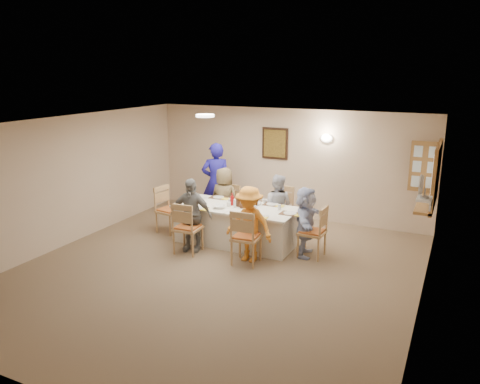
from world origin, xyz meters
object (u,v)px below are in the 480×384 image
at_px(chair_back_right, 279,212).
at_px(desk_fan, 423,189).
at_px(chair_left_end, 169,210).
at_px(diner_front_left, 191,215).
at_px(diner_right_end, 305,222).
at_px(diner_front_right, 249,224).
at_px(chair_front_right, 246,236).
at_px(dining_table, 236,225).
at_px(diner_back_left, 224,199).
at_px(chair_right_end, 312,231).
at_px(serving_hatch, 436,176).
at_px(chair_back_left, 227,207).
at_px(chair_front_left, 188,227).
at_px(diner_back_right, 277,206).
at_px(condiment_ketchup, 232,199).
at_px(caregiver, 216,182).

bearing_deg(chair_back_right, desk_fan, -15.81).
xyz_separation_m(chair_back_right, chair_left_end, (-2.15, -0.80, -0.02)).
bearing_deg(diner_front_left, diner_right_end, 8.89).
distance_m(desk_fan, diner_right_end, 2.18).
bearing_deg(desk_fan, diner_front_right, -172.47).
bearing_deg(chair_front_right, dining_table, -57.64).
bearing_deg(diner_back_left, chair_right_end, 164.86).
distance_m(serving_hatch, desk_fan, 1.36).
bearing_deg(chair_back_left, desk_fan, -5.15).
height_order(diner_back_left, diner_front_left, diner_front_left).
relative_size(chair_back_left, chair_front_right, 0.92).
xyz_separation_m(chair_right_end, diner_front_right, (-0.95, -0.68, 0.20)).
height_order(serving_hatch, chair_back_right, serving_hatch).
relative_size(dining_table, diner_front_left, 1.71).
bearing_deg(chair_back_left, diner_front_right, -40.48).
bearing_deg(chair_front_left, dining_table, -130.29).
xyz_separation_m(diner_front_right, diner_right_end, (0.82, 0.68, -0.04)).
bearing_deg(diner_back_right, chair_left_end, 14.80).
relative_size(chair_front_left, chair_left_end, 1.01).
height_order(chair_back_left, chair_front_left, chair_front_left).
bearing_deg(condiment_ketchup, chair_right_end, -1.80).
height_order(desk_fan, dining_table, desk_fan).
relative_size(desk_fan, condiment_ketchup, 1.25).
distance_m(serving_hatch, caregiver, 4.58).
bearing_deg(serving_hatch, chair_front_left, -155.80).
xyz_separation_m(chair_front_right, chair_left_end, (-2.15, 0.80, -0.01)).
bearing_deg(chair_front_left, desk_fan, -176.44).
xyz_separation_m(chair_back_right, diner_front_right, (0.00, -1.48, 0.17)).
relative_size(chair_right_end, diner_right_end, 0.75).
bearing_deg(dining_table, chair_back_right, 53.13).
bearing_deg(chair_left_end, serving_hatch, -67.52).
xyz_separation_m(chair_left_end, diner_front_right, (2.15, -0.68, 0.19)).
distance_m(chair_back_right, caregiver, 1.73).
relative_size(chair_front_right, chair_left_end, 1.03).
bearing_deg(chair_right_end, condiment_ketchup, -89.57).
height_order(diner_front_left, condiment_ketchup, diner_front_left).
bearing_deg(diner_back_right, serving_hatch, -175.70).
height_order(chair_back_left, diner_right_end, diner_right_end).
bearing_deg(condiment_ketchup, diner_back_left, 128.54).
height_order(dining_table, diner_right_end, diner_right_end).
xyz_separation_m(chair_front_left, diner_front_left, (0.00, 0.12, 0.20)).
relative_size(chair_front_right, diner_right_end, 0.78).
bearing_deg(serving_hatch, chair_front_right, -147.53).
distance_m(chair_front_right, diner_right_end, 1.15).
distance_m(diner_right_end, condiment_ketchup, 1.54).
height_order(dining_table, diner_back_left, diner_back_left).
bearing_deg(diner_front_right, diner_front_left, -176.26).
xyz_separation_m(desk_fan, condiment_ketchup, (-3.48, 0.36, -0.67)).
relative_size(diner_front_left, diner_front_right, 1.02).
height_order(chair_right_end, caregiver, caregiver).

